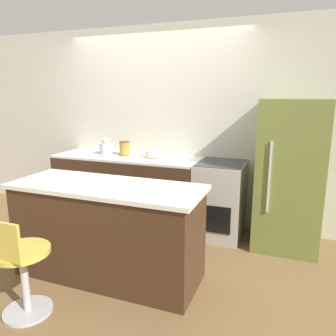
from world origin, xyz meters
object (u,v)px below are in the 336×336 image
(mixing_bowl, at_px, (153,153))
(kettle, at_px, (106,147))
(refrigerator, at_px, (289,175))
(stool_chair, at_px, (20,268))
(oven_range, at_px, (220,199))

(mixing_bowl, bearing_deg, kettle, 180.00)
(kettle, xyz_separation_m, mixing_bowl, (0.70, 0.00, -0.04))
(refrigerator, distance_m, stool_chair, 2.82)
(refrigerator, xyz_separation_m, stool_chair, (-1.89, -2.05, -0.43))
(oven_range, height_order, stool_chair, oven_range)
(refrigerator, bearing_deg, kettle, 178.50)
(kettle, relative_size, mixing_bowl, 1.01)
(oven_range, xyz_separation_m, kettle, (-1.61, 0.04, 0.55))
(oven_range, relative_size, mixing_bowl, 4.21)
(stool_chair, bearing_deg, refrigerator, 47.34)
(oven_range, distance_m, stool_chair, 2.35)
(kettle, bearing_deg, refrigerator, -1.50)
(stool_chair, bearing_deg, mixing_bowl, 84.28)
(refrigerator, relative_size, kettle, 7.56)
(stool_chair, relative_size, kettle, 3.84)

